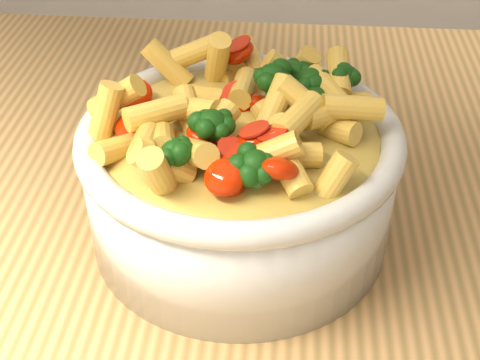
{
  "coord_description": "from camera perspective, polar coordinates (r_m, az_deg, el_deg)",
  "views": [
    {
      "loc": [
        -0.0,
        -0.49,
        1.29
      ],
      "look_at": [
        -0.04,
        -0.04,
        0.95
      ],
      "focal_mm": 50.0,
      "sensor_mm": 36.0,
      "label": 1
    }
  ],
  "objects": [
    {
      "name": "pasta_salad",
      "position": [
        0.52,
        -0.0,
        6.32
      ],
      "size": [
        0.21,
        0.21,
        0.05
      ],
      "color": "#FACC4F",
      "rests_on": "serving_bowl"
    },
    {
      "name": "serving_bowl",
      "position": [
        0.55,
        -0.0,
        0.11
      ],
      "size": [
        0.26,
        0.26,
        0.11
      ],
      "color": "silver",
      "rests_on": "table"
    },
    {
      "name": "table",
      "position": [
        0.69,
        3.72,
        -8.46
      ],
      "size": [
        1.2,
        0.8,
        0.9
      ],
      "color": "tan",
      "rests_on": "ground"
    }
  ]
}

